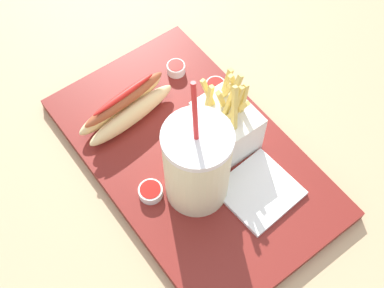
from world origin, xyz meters
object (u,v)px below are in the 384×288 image
object	(u,v)px
ketchup_cup_1	(176,68)
napkin_stack	(259,191)
soda_cup	(197,165)
fries_basket	(226,124)
hot_dog_1	(126,107)
ketchup_cup_2	(216,86)
ketchup_cup_3	(151,191)

from	to	relation	value
ketchup_cup_1	napkin_stack	xyz separation A→B (m)	(-0.28, 0.04, -0.01)
soda_cup	fries_basket	size ratio (longest dim) A/B	1.69
soda_cup	hot_dog_1	world-z (taller)	soda_cup
fries_basket	ketchup_cup_2	xyz separation A→B (m)	(0.09, -0.05, -0.03)
hot_dog_1	ketchup_cup_3	world-z (taller)	hot_dog_1
ketchup_cup_2	ketchup_cup_3	xyz separation A→B (m)	(-0.10, 0.21, 0.00)
ketchup_cup_1	ketchup_cup_2	bearing A→B (deg)	-156.36
ketchup_cup_2	napkin_stack	size ratio (longest dim) A/B	0.32
hot_dog_1	fries_basket	bearing A→B (deg)	-142.25
ketchup_cup_3	napkin_stack	world-z (taller)	ketchup_cup_3
ketchup_cup_1	ketchup_cup_2	world-z (taller)	ketchup_cup_1
hot_dog_1	ketchup_cup_2	bearing A→B (deg)	-106.28
hot_dog_1	ketchup_cup_3	size ratio (longest dim) A/B	4.72
fries_basket	ketchup_cup_1	distance (m)	0.17
fries_basket	hot_dog_1	bearing A→B (deg)	37.75
napkin_stack	fries_basket	bearing A→B (deg)	-10.08
hot_dog_1	ketchup_cup_1	world-z (taller)	hot_dog_1
ketchup_cup_3	napkin_stack	bearing A→B (deg)	-125.76
ketchup_cup_1	ketchup_cup_2	xyz separation A→B (m)	(-0.08, -0.03, -0.00)
fries_basket	ketchup_cup_2	distance (m)	0.11
ketchup_cup_2	ketchup_cup_3	bearing A→B (deg)	115.80
ketchup_cup_1	soda_cup	bearing A→B (deg)	151.80
soda_cup	ketchup_cup_2	distance (m)	0.21
hot_dog_1	napkin_stack	xyz separation A→B (m)	(-0.25, -0.09, -0.02)
fries_basket	ketchup_cup_3	world-z (taller)	fries_basket
soda_cup	hot_dog_1	bearing A→B (deg)	3.45
hot_dog_1	ketchup_cup_2	xyz separation A→B (m)	(-0.05, -0.16, -0.02)
hot_dog_1	napkin_stack	distance (m)	0.26
ketchup_cup_1	ketchup_cup_3	bearing A→B (deg)	134.86
fries_basket	ketchup_cup_2	bearing A→B (deg)	-29.38
soda_cup	ketchup_cup_1	size ratio (longest dim) A/B	7.66
ketchup_cup_3	ketchup_cup_1	bearing A→B (deg)	-45.14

